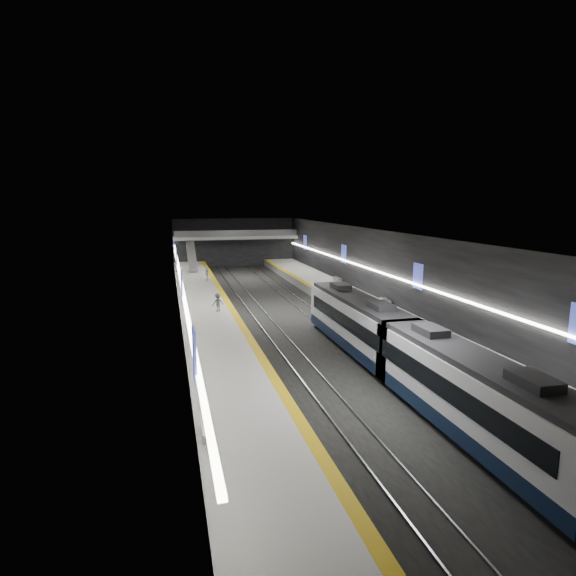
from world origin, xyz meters
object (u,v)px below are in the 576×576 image
object	(u,v)px
train	(402,348)
bench_right_near	(385,301)
bench_left_far	(178,270)
escalator	(192,256)
passenger_left_a	(207,273)
passenger_left_b	(218,303)
bench_right_far	(337,279)
passenger_right_a	(355,297)
bench_left_near	(208,431)

from	to	relation	value
train	bench_right_near	xyz separation A→B (m)	(7.00, 16.91, -0.96)
train	bench_left_far	bearing A→B (deg)	105.27
escalator	passenger_left_a	bearing A→B (deg)	-82.92
passenger_left_b	bench_right_far	bearing A→B (deg)	-155.94
bench_left_far	passenger_left_b	distance (m)	26.49
bench_right_far	passenger_left_b	world-z (taller)	passenger_left_b
bench_right_far	passenger_right_a	size ratio (longest dim) A/B	1.06
escalator	passenger_right_a	xyz separation A→B (m)	(13.77, -28.93, -1.00)
passenger_right_a	bench_right_near	bearing A→B (deg)	-77.37
passenger_left_a	bench_right_near	bearing A→B (deg)	26.76
train	bench_left_far	distance (m)	45.56
passenger_right_a	passenger_left_a	size ratio (longest dim) A/B	0.96
bench_left_near	bench_right_far	size ratio (longest dim) A/B	0.90
bench_left_far	bench_right_far	distance (m)	23.24
bench_left_far	bench_right_near	xyz separation A→B (m)	(19.00, -27.03, 0.02)
bench_right_near	passenger_left_b	world-z (taller)	passenger_left_b
bench_left_far	train	bearing A→B (deg)	-66.39
bench_left_near	passenger_left_b	distance (m)	23.53
bench_left_near	bench_left_far	size ratio (longest dim) A/B	0.97
passenger_left_a	bench_left_far	bearing A→B (deg)	-173.25
train	passenger_left_b	xyz separation A→B (m)	(-9.14, 17.61, -0.38)
bench_left_near	bench_left_far	distance (m)	49.68
escalator	bench_right_near	world-z (taller)	escalator
escalator	bench_left_far	xyz separation A→B (m)	(-2.00, -1.74, -1.68)
bench_left_far	passenger_left_b	bearing A→B (deg)	-75.47
bench_left_near	bench_right_near	xyz separation A→B (m)	(19.00, 22.64, 0.03)
bench_left_far	passenger_right_a	size ratio (longest dim) A/B	0.98
bench_left_near	bench_left_far	world-z (taller)	bench_left_far
escalator	bench_left_near	distance (m)	51.49
escalator	passenger_left_a	size ratio (longest dim) A/B	4.26
bench_left_near	bench_right_far	bearing A→B (deg)	64.59
train	bench_left_near	distance (m)	13.34
bench_left_near	bench_left_far	bearing A→B (deg)	92.22
bench_right_far	bench_left_near	bearing A→B (deg)	-119.07
bench_right_near	passenger_right_a	xyz separation A→B (m)	(-3.23, -0.16, 0.66)
train	bench_right_far	bearing A→B (deg)	77.10
bench_left_far	bench_right_far	size ratio (longest dim) A/B	0.93
bench_right_far	escalator	bearing A→B (deg)	136.91
train	escalator	size ratio (longest dim) A/B	3.59
train	bench_left_far	xyz separation A→B (m)	(-12.00, 43.94, -0.98)
passenger_right_a	passenger_left_a	world-z (taller)	passenger_left_a
bench_right_far	passenger_left_b	xyz separation A→B (m)	(-16.14, -12.95, 0.59)
passenger_left_a	passenger_left_b	bearing A→B (deg)	-15.38
bench_right_near	passenger_left_a	xyz separation A→B (m)	(-15.69, 18.27, 0.70)
bench_left_near	passenger_left_a	world-z (taller)	passenger_left_a
escalator	bench_right_near	xyz separation A→B (m)	(17.00, -28.78, -1.66)
passenger_left_a	train	bearing A→B (deg)	-0.02
bench_right_near	passenger_left_a	size ratio (longest dim) A/B	1.04
train	bench_left_near	xyz separation A→B (m)	(-12.00, -5.74, -0.99)
bench_right_near	passenger_right_a	world-z (taller)	passenger_right_a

